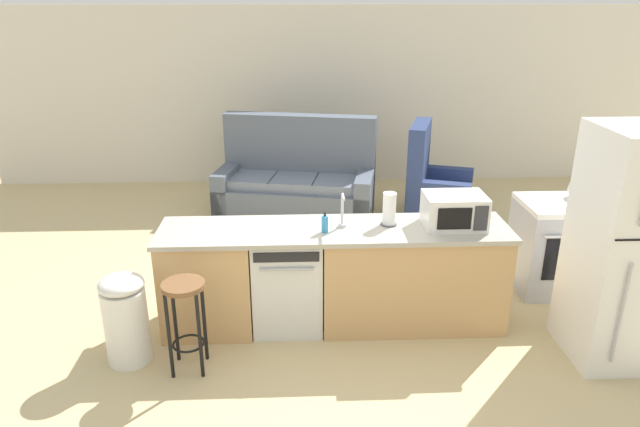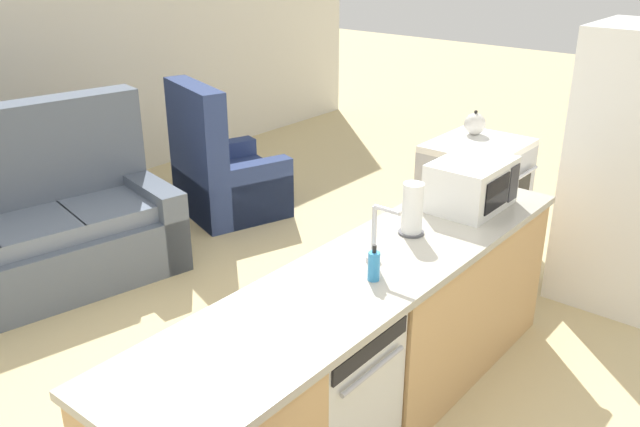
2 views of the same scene
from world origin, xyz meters
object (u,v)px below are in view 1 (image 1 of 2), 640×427
Objects in this scene: couch at (297,184)px; kettle at (577,189)px; dishwasher at (288,280)px; paper_towel_roll at (389,209)px; refrigerator at (629,248)px; armchair at (432,188)px; soap_bottle at (325,224)px; stove_range at (557,246)px; trash_bin at (126,318)px; microwave at (454,211)px; bar_stool at (185,307)px.

kettle is at bearing -37.91° from couch.
dishwasher is 1.06m from paper_towel_roll.
armchair is (-0.73, 3.19, -0.58)m from refrigerator.
soap_bottle is at bearing -85.58° from couch.
kettle is (0.17, 0.13, 0.53)m from stove_range.
soap_bottle is 0.24× the size of trash_bin.
dishwasher is 0.70× the size of armchair.
kettle is (1.37, 0.68, -0.05)m from microwave.
trash_bin is (-3.85, 0.06, -0.55)m from refrigerator.
armchair reaches higher than kettle.
kettle is 3.78m from bar_stool.
paper_towel_roll is 1.83m from bar_stool.
armchair is (1.87, 2.64, -0.07)m from dishwasher.
stove_range is 1.45m from microwave.
soap_bottle is 2.57m from kettle.
armchair is at bearing 68.72° from paper_towel_roll.
microwave is at bearing 4.18° from soap_bottle.
microwave is at bearing -100.12° from armchair.
soap_bottle is 0.24× the size of bar_stool.
soap_bottle is (0.32, -0.08, 0.55)m from dishwasher.
couch reaches higher than paper_towel_roll.
stove_range is 1.90m from paper_towel_roll.
paper_towel_roll is (-1.74, 0.61, 0.11)m from refrigerator.
dishwasher is 0.45× the size of refrigerator.
paper_towel_roll is 0.38× the size of trash_bin.
refrigerator is 0.87× the size of couch.
kettle is 3.44m from couch.
microwave is 2.44× the size of kettle.
dishwasher is at bearing 168.07° from refrigerator.
armchair is (0.47, 2.64, -0.69)m from microwave.
refrigerator reaches higher than armchair.
couch reaches higher than bar_stool.
dishwasher is 1.34m from trash_bin.
microwave reaches higher than soap_bottle.
paper_towel_roll is 1.38× the size of kettle.
microwave reaches higher than bar_stool.
kettle is 0.28× the size of trash_bin.
dishwasher is at bearing 165.71° from soap_bottle.
armchair reaches higher than stove_range.
couch is (1.35, 3.25, 0.02)m from trash_bin.
couch is (0.85, 3.38, -0.14)m from bar_stool.
microwave is 0.68× the size of trash_bin.
paper_towel_roll is at bearing 14.54° from trash_bin.
bar_stool and trash_bin have the same top height.
armchair is at bearing 54.74° from dishwasher.
dishwasher is at bearing -176.01° from paper_towel_roll.
stove_range is 3.99m from trash_bin.
stove_range is at bearing 19.18° from bar_stool.
bar_stool is 0.35× the size of couch.
trash_bin is 0.62× the size of armchair.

